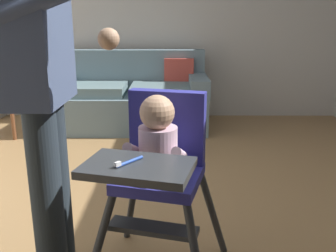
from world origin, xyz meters
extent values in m
cube|color=olive|center=(0.00, 0.00, -0.05)|extent=(5.85, 6.67, 0.10)
cube|color=#BBB8B3|center=(0.00, 2.56, 1.37)|extent=(5.05, 0.06, 2.74)
cube|color=slate|center=(-0.45, 1.98, 0.20)|extent=(1.74, 0.84, 0.40)
cube|color=slate|center=(-0.45, 2.31, 0.63)|extent=(1.74, 0.22, 0.46)
cube|color=slate|center=(-1.23, 1.98, 0.50)|extent=(0.20, 0.84, 0.20)
cube|color=slate|center=(0.32, 1.98, 0.50)|extent=(0.20, 0.84, 0.20)
cube|color=slate|center=(-0.82, 1.93, 0.46)|extent=(0.66, 0.60, 0.11)
cube|color=slate|center=(-0.09, 1.93, 0.46)|extent=(0.66, 0.60, 0.11)
cube|color=#B24238|center=(0.11, 2.18, 0.60)|extent=(0.35, 0.13, 0.34)
cylinder|color=#323539|center=(-0.30, -0.79, 0.25)|extent=(0.19, 0.14, 0.50)
cylinder|color=#323539|center=(-0.19, -0.36, 0.25)|extent=(0.14, 0.19, 0.50)
cylinder|color=#323539|center=(0.23, -0.47, 0.25)|extent=(0.19, 0.14, 0.50)
cube|color=#2F3092|center=(-0.03, -0.63, 0.52)|extent=(0.44, 0.44, 0.05)
cube|color=#2F3092|center=(0.00, -0.48, 0.71)|extent=(0.37, 0.16, 0.35)
cube|color=#323539|center=(-0.11, -0.91, 0.68)|extent=(0.45, 0.35, 0.03)
cube|color=#323539|center=(-0.06, -0.73, 0.32)|extent=(0.41, 0.20, 0.02)
cylinder|color=#D5AFC5|center=(-0.04, -0.65, 0.65)|extent=(0.21, 0.21, 0.22)
sphere|color=tan|center=(-0.04, -0.66, 0.83)|extent=(0.15, 0.15, 0.15)
cylinder|color=#D5AFC5|center=(-0.15, -0.66, 0.66)|extent=(0.08, 0.15, 0.10)
cylinder|color=#D5AFC5|center=(0.05, -0.71, 0.66)|extent=(0.08, 0.15, 0.10)
cylinder|color=blue|center=(-0.14, -0.90, 0.70)|extent=(0.09, 0.11, 0.01)
cube|color=white|center=(-0.17, -0.94, 0.71)|extent=(0.02, 0.03, 0.02)
cylinder|color=#28323A|center=(-0.53, -0.68, 0.43)|extent=(0.14, 0.14, 0.86)
cylinder|color=#28323A|center=(-0.53, -0.56, 0.43)|extent=(0.14, 0.14, 0.86)
cube|color=#465575|center=(-0.53, -0.62, 1.15)|extent=(0.20, 0.40, 0.58)
sphere|color=tan|center=(-0.21, -0.80, 1.14)|extent=(0.08, 0.08, 0.08)
cylinder|color=#465575|center=(-0.53, -0.38, 1.15)|extent=(0.07, 0.07, 0.52)
cube|color=brown|center=(-1.78, 1.68, 0.51)|extent=(0.40, 0.40, 0.02)
cylinder|color=brown|center=(-1.61, 1.51, 0.25)|extent=(0.04, 0.04, 0.50)
cylinder|color=brown|center=(-1.61, 1.85, 0.25)|extent=(0.04, 0.04, 0.50)
camera|label=1|loc=(0.02, -2.19, 1.21)|focal=40.08mm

